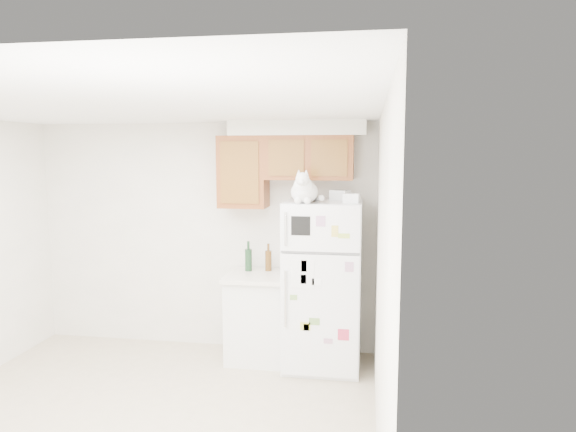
% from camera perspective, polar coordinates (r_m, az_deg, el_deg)
% --- Properties ---
extents(room_shell, '(3.84, 4.04, 2.52)m').
position_cam_1_polar(room_shell, '(4.09, -15.43, -0.25)').
color(room_shell, silver).
rests_on(room_shell, ground_plane).
extents(refrigerator, '(0.76, 0.78, 1.70)m').
position_cam_1_polar(refrigerator, '(5.24, 3.91, -7.60)').
color(refrigerator, white).
rests_on(refrigerator, ground_plane).
extents(base_counter, '(0.64, 0.64, 0.92)m').
position_cam_1_polar(base_counter, '(5.52, -3.34, -11.04)').
color(base_counter, white).
rests_on(base_counter, ground_plane).
extents(cat, '(0.32, 0.46, 0.33)m').
position_cam_1_polar(cat, '(4.87, 1.82, 2.88)').
color(cat, white).
rests_on(cat, refrigerator).
extents(storage_box_back, '(0.22, 0.19, 0.10)m').
position_cam_1_polar(storage_box_back, '(5.21, 5.80, 2.32)').
color(storage_box_back, white).
rests_on(storage_box_back, refrigerator).
extents(storage_box_front, '(0.17, 0.13, 0.09)m').
position_cam_1_polar(storage_box_front, '(4.92, 7.08, 1.98)').
color(storage_box_front, white).
rests_on(storage_box_front, refrigerator).
extents(bottle_green, '(0.07, 0.07, 0.32)m').
position_cam_1_polar(bottle_green, '(5.50, -4.42, -4.45)').
color(bottle_green, '#19381E').
rests_on(bottle_green, base_counter).
extents(bottle_amber, '(0.07, 0.07, 0.29)m').
position_cam_1_polar(bottle_amber, '(5.50, -2.20, -4.60)').
color(bottle_amber, '#593814').
rests_on(bottle_amber, base_counter).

